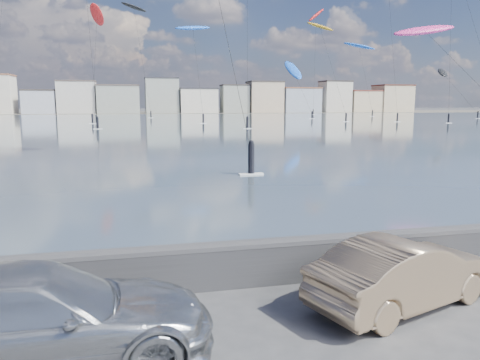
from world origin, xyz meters
name	(u,v)px	position (x,y,z in m)	size (l,w,h in m)	color
ground	(236,351)	(0.00, 0.00, 0.00)	(700.00, 700.00, 0.00)	#333335
bay_water	(139,123)	(0.00, 91.50, 0.01)	(500.00, 177.00, 0.00)	#334A50
far_shore_strip	(134,113)	(0.00, 200.00, 0.01)	(500.00, 60.00, 0.00)	#4C473D
seawall	(209,264)	(0.00, 2.70, 0.58)	(400.00, 0.36, 1.08)	#28282B
far_buildings	(137,98)	(1.31, 186.00, 6.03)	(240.79, 13.26, 14.60)	white
car_silver	(34,319)	(-3.11, 0.24, 0.80)	(2.24, 5.52, 1.60)	#B4B7BB
car_champagne	(404,272)	(3.70, 0.97, 0.70)	(1.48, 4.23, 1.39)	tan
kitesurfer_2	(425,32)	(36.94, 50.08, 13.41)	(9.34, 15.48, 15.05)	#E5338C
kitesurfer_4	(359,47)	(69.35, 132.49, 21.57)	(9.84, 13.27, 23.51)	blue
kitesurfer_5	(293,70)	(41.82, 116.15, 12.80)	(4.93, 14.00, 16.22)	blue
kitesurfer_6	(134,9)	(0.40, 132.18, 29.99)	(8.38, 12.21, 32.58)	black
kitesurfer_7	(443,73)	(87.18, 114.80, 12.63)	(7.72, 20.13, 14.99)	black
kitesurfer_8	(97,17)	(-7.63, 98.55, 21.80)	(3.69, 12.99, 24.23)	red
kitesurfer_9	(193,30)	(11.63, 92.69, 18.97)	(8.21, 9.15, 20.30)	blue
kitesurfer_11	(316,16)	(64.42, 156.68, 34.74)	(8.84, 12.91, 38.56)	red
kitesurfer_16	(320,28)	(43.85, 102.76, 21.90)	(6.16, 19.15, 24.08)	#BF8C19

